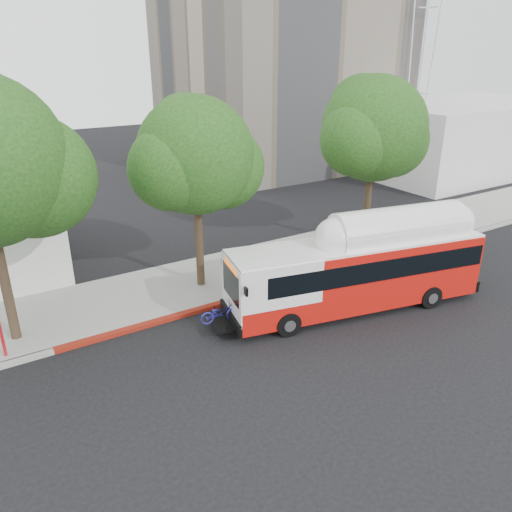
{
  "coord_description": "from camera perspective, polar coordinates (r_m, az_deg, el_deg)",
  "views": [
    {
      "loc": [
        -9.89,
        -13.11,
        10.24
      ],
      "look_at": [
        0.14,
        3.0,
        2.36
      ],
      "focal_mm": 35.0,
      "sensor_mm": 36.0,
      "label": 1
    }
  ],
  "objects": [
    {
      "name": "horizon_block",
      "position": [
        49.91,
        22.3,
        12.59
      ],
      "size": [
        20.0,
        12.0,
        6.0
      ],
      "primitive_type": "cube",
      "color": "silver",
      "rests_on": "ground"
    },
    {
      "name": "street_tree_mid",
      "position": [
        21.74,
        -6.02,
        10.93
      ],
      "size": [
        5.75,
        5.0,
        8.62
      ],
      "color": "#2D2116",
      "rests_on": "ground"
    },
    {
      "name": "curb_strip",
      "position": [
        22.15,
        -1.54,
        -4.78
      ],
      "size": [
        60.0,
        0.3,
        0.15
      ],
      "primitive_type": "cube",
      "color": "gray",
      "rests_on": "ground"
    },
    {
      "name": "red_curb_segment",
      "position": [
        20.98,
        -8.67,
        -6.7
      ],
      "size": [
        10.0,
        0.32,
        0.16
      ],
      "primitive_type": "cube",
      "color": "maroon",
      "rests_on": "ground"
    },
    {
      "name": "street_tree_right",
      "position": [
        27.37,
        13.88,
        13.55
      ],
      "size": [
        6.21,
        5.4,
        9.18
      ],
      "color": "#2D2116",
      "rests_on": "ground"
    },
    {
      "name": "ground",
      "position": [
        19.35,
        4.4,
        -9.47
      ],
      "size": [
        120.0,
        120.0,
        0.0
      ],
      "primitive_type": "plane",
      "color": "black",
      "rests_on": "ground"
    },
    {
      "name": "transit_bus",
      "position": [
        21.21,
        11.57,
        -1.92
      ],
      "size": [
        11.87,
        4.52,
        3.46
      ],
      "rotation": [
        0.0,
        0.0,
        -0.2
      ],
      "color": "red",
      "rests_on": "ground"
    },
    {
      "name": "sidewalk",
      "position": [
        24.2,
        -4.67,
        -2.36
      ],
      "size": [
        60.0,
        5.0,
        0.15
      ],
      "primitive_type": "cube",
      "color": "gray",
      "rests_on": "ground"
    }
  ]
}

